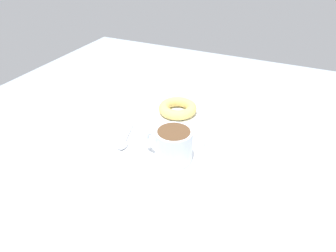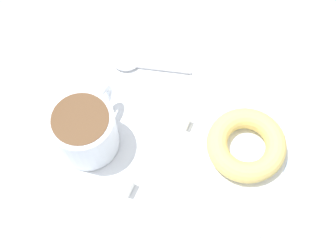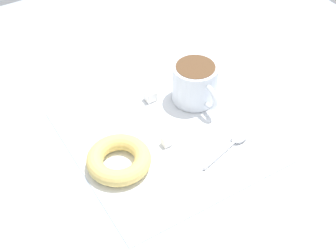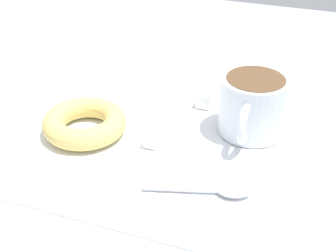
# 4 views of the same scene
# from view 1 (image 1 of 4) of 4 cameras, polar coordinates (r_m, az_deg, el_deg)

# --- Properties ---
(ground_plane) EXTENTS (1.20, 1.20, 0.02)m
(ground_plane) POSITION_cam_1_polar(r_m,az_deg,el_deg) (0.86, -0.53, -0.87)
(ground_plane) COLOR #99A8B7
(napkin) EXTENTS (0.32, 0.32, 0.00)m
(napkin) POSITION_cam_1_polar(r_m,az_deg,el_deg) (0.83, -0.00, -1.26)
(napkin) COLOR white
(napkin) RESTS_ON ground_plane
(coffee_cup) EXTENTS (0.08, 0.11, 0.07)m
(coffee_cup) POSITION_cam_1_polar(r_m,az_deg,el_deg) (0.72, 0.87, -3.26)
(coffee_cup) COLOR silver
(coffee_cup) RESTS_ON napkin
(donut) EXTENTS (0.11, 0.11, 0.03)m
(donut) POSITION_cam_1_polar(r_m,az_deg,el_deg) (0.91, 1.97, 3.05)
(donut) COLOR #E5C66B
(donut) RESTS_ON napkin
(spoon) EXTENTS (0.11, 0.05, 0.01)m
(spoon) POSITION_cam_1_polar(r_m,az_deg,el_deg) (0.79, -7.69, -2.75)
(spoon) COLOR silver
(spoon) RESTS_ON napkin
(sugar_cube) EXTENTS (0.02, 0.02, 0.02)m
(sugar_cube) POSITION_cam_1_polar(r_m,az_deg,el_deg) (0.78, 5.81, -2.90)
(sugar_cube) COLOR white
(sugar_cube) RESTS_ON napkin
(sugar_cube_extra) EXTENTS (0.02, 0.02, 0.02)m
(sugar_cube_extra) POSITION_cam_1_polar(r_m,az_deg,el_deg) (0.84, -0.99, 0.12)
(sugar_cube_extra) COLOR white
(sugar_cube_extra) RESTS_ON napkin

